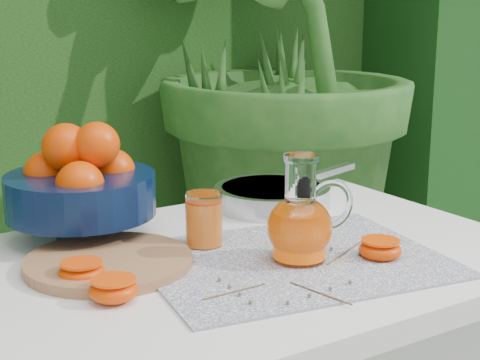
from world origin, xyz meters
TOP-DOWN VIEW (x-y plane):
  - potted_plant_right at (0.79, 1.26)m, footprint 2.91×2.91m
  - white_table at (-0.04, 0.04)m, footprint 1.00×0.70m
  - placemat at (0.01, -0.03)m, footprint 0.56×0.46m
  - cutting_board at (-0.27, 0.11)m, footprint 0.31×0.31m
  - fruit_bowl at (-0.24, 0.29)m, footprint 0.36×0.36m
  - juice_pitcher at (0.02, -0.04)m, footprint 0.17×0.13m
  - juice_tumbler at (-0.08, 0.12)m, footprint 0.09×0.09m
  - saute_pan at (0.18, 0.27)m, footprint 0.46×0.31m
  - orange_halves at (-0.17, -0.02)m, footprint 0.55×0.25m
  - thyme_sprigs at (-0.02, -0.11)m, footprint 0.38×0.26m

SIDE VIEW (x-z plane):
  - white_table at x=-0.04m, z-range 0.29..1.04m
  - placemat at x=0.01m, z-range 0.75..0.75m
  - thyme_sprigs at x=-0.02m, z-range 0.75..0.76m
  - cutting_board at x=-0.27m, z-range 0.75..0.77m
  - orange_halves at x=-0.17m, z-range 0.75..0.79m
  - saute_pan at x=0.18m, z-range 0.75..0.80m
  - juice_tumbler at x=-0.08m, z-range 0.75..0.85m
  - juice_pitcher at x=0.02m, z-range 0.73..0.91m
  - fruit_bowl at x=-0.24m, z-range 0.74..0.96m
  - potted_plant_right at x=0.79m, z-range 0.00..2.09m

